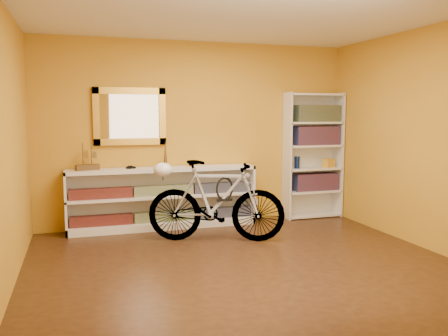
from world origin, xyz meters
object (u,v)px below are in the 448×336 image
object	(u,v)px
helmet	(163,170)
console_unit	(163,198)
bookcase	(313,156)
bicycle	(216,201)

from	to	relation	value
helmet	console_unit	bearing A→B (deg)	79.87
bookcase	bicycle	size ratio (longest dim) A/B	1.09
bookcase	bicycle	bearing A→B (deg)	-153.56
bookcase	bicycle	world-z (taller)	bookcase
console_unit	bookcase	distance (m)	2.37
console_unit	helmet	bearing A→B (deg)	-100.13
bicycle	helmet	bearing A→B (deg)	90.00
helmet	bicycle	bearing A→B (deg)	-20.06
console_unit	helmet	world-z (taller)	helmet
console_unit	bicycle	size ratio (longest dim) A/B	1.50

